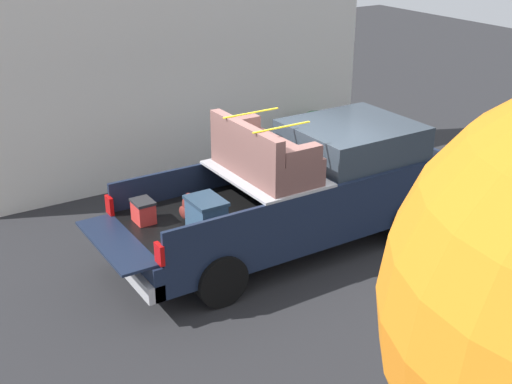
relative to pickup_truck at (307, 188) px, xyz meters
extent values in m
plane|color=#262628|center=(-0.37, 0.00, -0.95)|extent=(40.00, 40.00, 0.00)
cube|color=#162138|center=(-0.37, 0.00, -0.35)|extent=(5.50, 1.92, 0.49)
cube|color=black|center=(-1.57, 0.00, -0.08)|extent=(2.80, 1.80, 0.04)
cube|color=#162138|center=(-1.57, 0.93, 0.15)|extent=(2.80, 0.06, 0.50)
cube|color=#162138|center=(-1.57, -0.93, 0.15)|extent=(2.80, 0.06, 0.50)
cube|color=#162138|center=(-0.20, 0.00, 0.15)|extent=(0.06, 1.80, 0.50)
cube|color=#162138|center=(-3.24, 0.00, -0.08)|extent=(0.55, 1.80, 0.04)
cube|color=#B2B2B7|center=(-0.79, 0.00, 0.42)|extent=(1.25, 1.92, 0.04)
cube|color=#162138|center=(0.98, 0.00, 0.15)|extent=(2.30, 1.92, 0.50)
cube|color=#2D3842|center=(0.88, 0.00, 0.66)|extent=(1.94, 1.76, 0.53)
cube|color=#162138|center=(2.33, 0.00, 0.09)|extent=(0.40, 1.82, 0.38)
cube|color=#B2B2B7|center=(-3.09, 0.00, -0.47)|extent=(0.24, 1.92, 0.24)
cube|color=red|center=(-2.99, 0.88, 0.08)|extent=(0.06, 0.20, 0.28)
cube|color=red|center=(-2.99, -0.88, 0.08)|extent=(0.06, 0.20, 0.28)
cylinder|color=black|center=(1.38, 0.88, -0.57)|extent=(0.76, 0.30, 0.76)
cylinder|color=black|center=(1.38, -0.88, -0.57)|extent=(0.76, 0.30, 0.76)
cylinder|color=black|center=(-2.12, 0.88, -0.57)|extent=(0.76, 0.30, 0.76)
cylinder|color=black|center=(-2.12, -0.88, -0.57)|extent=(0.76, 0.30, 0.76)
cube|color=#335170|center=(-2.05, -0.42, 0.17)|extent=(0.40, 0.55, 0.46)
cube|color=#23394E|center=(-2.05, -0.42, 0.43)|extent=(0.44, 0.59, 0.05)
ellipsoid|color=maroon|center=(-2.07, 0.05, 0.15)|extent=(0.20, 0.36, 0.42)
ellipsoid|color=maroon|center=(-2.18, 0.05, 0.09)|extent=(0.09, 0.25, 0.19)
cube|color=red|center=(-2.67, 0.36, 0.09)|extent=(0.26, 0.34, 0.30)
cube|color=#262628|center=(-2.67, 0.36, 0.26)|extent=(0.28, 0.36, 0.04)
cube|color=brown|center=(-0.79, 0.00, 0.65)|extent=(0.88, 1.83, 0.42)
cube|color=brown|center=(-1.15, 0.00, 1.06)|extent=(0.16, 1.83, 0.40)
cube|color=brown|center=(-0.74, 0.82, 0.97)|extent=(0.64, 0.20, 0.22)
cube|color=brown|center=(-0.74, -0.81, 0.97)|extent=(0.64, 0.20, 0.22)
cube|color=yellow|center=(-0.79, 0.42, 1.27)|extent=(0.98, 0.03, 0.02)
cube|color=yellow|center=(-0.79, -0.41, 1.27)|extent=(0.98, 0.03, 0.02)
cube|color=silver|center=(-0.21, 3.80, 0.96)|extent=(8.27, 0.36, 3.82)
cylinder|color=#1E592D|center=(2.54, 3.02, -0.50)|extent=(0.56, 0.56, 0.90)
cylinder|color=#1E592D|center=(2.54, 3.02, -0.01)|extent=(0.60, 0.60, 0.08)
camera|label=1|loc=(-5.96, -7.89, 4.23)|focal=46.88mm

